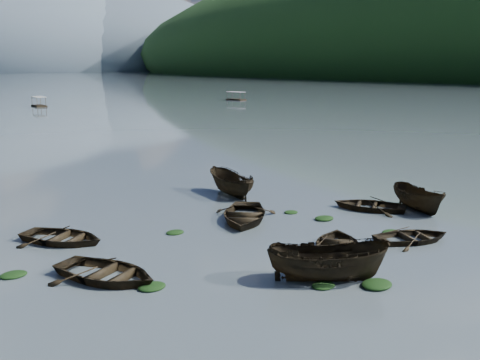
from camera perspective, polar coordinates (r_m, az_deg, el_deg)
ground_plane at (r=23.50m, az=17.00°, el=-9.89°), size 2400.00×2400.00×0.00m
haze_mtn_d at (r=973.70m, az=-14.35°, el=11.25°), size 520.00×520.00×220.00m
rowboat_0 at (r=22.98m, az=-14.06°, el=-10.23°), size 5.23×5.77×0.98m
rowboat_1 at (r=25.96m, az=10.40°, el=-7.42°), size 5.37×5.40×0.92m
rowboat_2 at (r=22.45m, az=9.29°, el=-10.57°), size 5.12×4.36×1.91m
rowboat_3 at (r=33.64m, az=13.66°, el=-3.04°), size 5.02×5.33×0.90m
rowboat_4 at (r=28.24m, az=17.92°, el=-6.21°), size 4.66×3.96×0.82m
rowboat_5 at (r=34.20m, az=18.44°, el=-3.07°), size 2.94×4.77×1.73m
rowboat_6 at (r=28.14m, az=-18.40°, el=-6.31°), size 5.18×5.45×0.92m
rowboat_7 at (r=30.34m, az=0.41°, el=-4.34°), size 6.03×6.24×1.05m
rowboat_8 at (r=36.17m, az=-1.01°, el=-1.63°), size 2.18×4.95×1.86m
weed_clump_0 at (r=21.77m, az=-9.38°, el=-11.31°), size 1.13×0.92×0.25m
weed_clump_1 at (r=21.87m, az=8.88°, el=-11.18°), size 1.01×0.80×0.22m
weed_clump_2 at (r=22.32m, az=14.38°, el=-10.93°), size 1.33×1.07×0.29m
weed_clump_3 at (r=32.01m, az=5.46°, el=-3.51°), size 0.86×0.73×0.19m
weed_clump_4 at (r=29.19m, az=15.80°, el=-5.48°), size 1.04×0.83×0.22m
weed_clump_5 at (r=24.52m, az=-23.00°, el=-9.41°), size 1.10×0.89×0.23m
weed_clump_6 at (r=28.31m, az=-6.95°, el=-5.65°), size 0.97×0.81×0.20m
weed_clump_7 at (r=30.90m, az=8.96°, el=-4.18°), size 1.17×0.93×0.25m
pontoon_centre at (r=122.76m, az=-20.63°, el=7.34°), size 2.29×5.30×2.02m
pontoon_right at (r=136.38m, az=-0.43°, el=8.51°), size 3.15×5.60×2.02m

